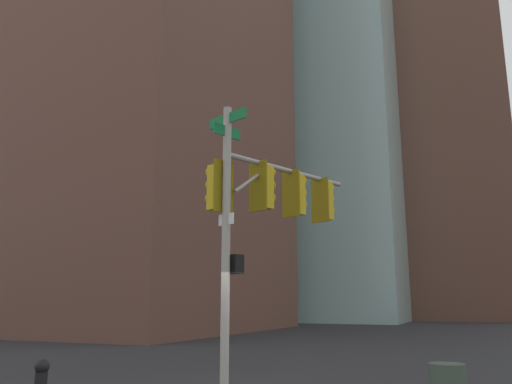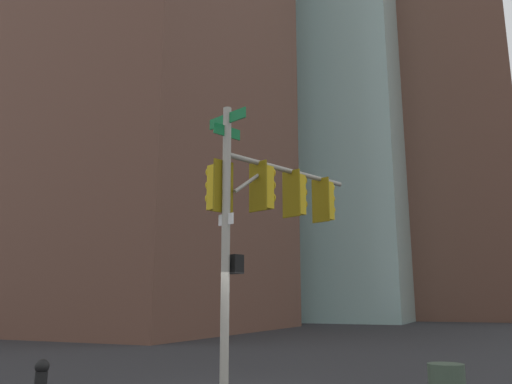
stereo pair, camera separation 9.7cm
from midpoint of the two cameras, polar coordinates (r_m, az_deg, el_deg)
signal_pole_assembly at (r=11.95m, az=1.47°, el=-1.19°), size 4.25×2.13×6.12m
fire_hydrant at (r=10.65m, az=-22.55°, el=-18.92°), size 0.34×0.26×0.87m
building_brick_midblock at (r=64.69m, az=19.64°, el=3.90°), size 16.27×16.03×37.92m
building_glass_tower at (r=70.88m, az=4.41°, el=20.48°), size 22.43×25.67×80.07m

